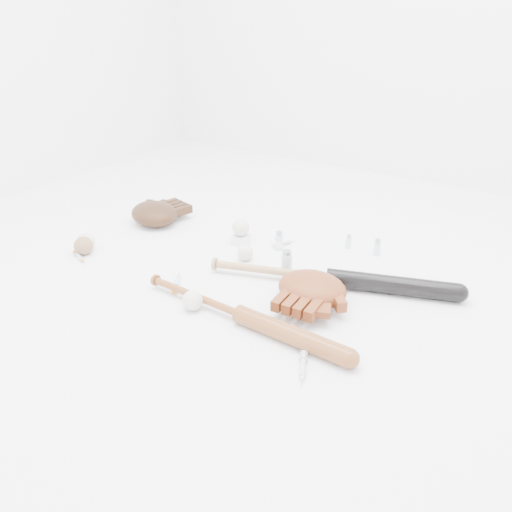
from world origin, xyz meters
The scene contains 19 objects.
bat_dark centered at (0.33, 0.12, 0.03)m, with size 0.93×0.07×0.07m, color black, non-canonical shape.
bat_wood centered at (0.19, -0.24, 0.03)m, with size 0.81×0.06×0.06m, color brown, non-canonical shape.
glove_dark centered at (-0.60, 0.21, 0.05)m, with size 0.28×0.28×0.10m, color #321C0E, non-canonical shape.
glove_tan centered at (0.32, -0.01, 0.05)m, with size 0.28×0.28×0.10m, color maroon, non-canonical shape.
trading_card centered at (-0.68, 0.24, 0.00)m, with size 0.07×0.10×0.01m, color gold.
pedestal centered at (-0.14, 0.24, 0.02)m, with size 0.07×0.07×0.04m, color white.
baseball_on_pedestal centered at (-0.14, 0.24, 0.07)m, with size 0.07×0.07×0.07m, color beige.
baseball_left centered at (-0.64, -0.15, 0.04)m, with size 0.07×0.07×0.07m, color beige.
baseball_upper centered at (-0.04, 0.13, 0.03)m, with size 0.06×0.06×0.06m, color beige.
baseball_mid centered at (0.01, -0.26, 0.03)m, with size 0.07×0.07×0.07m, color beige.
baseball_aged centered at (-0.62, -0.18, 0.04)m, with size 0.07×0.07×0.07m, color olive.
syringe_0 centered at (-0.60, -0.22, 0.01)m, with size 0.14×0.02×0.02m, color #ADBCC6, non-canonical shape.
syringe_1 centered at (-0.14, -0.17, 0.01)m, with size 0.16×0.03×0.02m, color #ADBCC6, non-canonical shape.
syringe_2 centered at (0.02, 0.33, 0.01)m, with size 0.14×0.02×0.02m, color #ADBCC6, non-canonical shape.
syringe_3 centered at (0.47, -0.34, 0.01)m, with size 0.16×0.03×0.02m, color #ADBCC6, non-canonical shape.
vial_0 centered at (0.38, 0.45, 0.04)m, with size 0.03×0.03×0.07m, color silver.
vial_1 centered at (0.26, 0.45, 0.03)m, with size 0.02×0.02×0.06m, color silver.
vial_2 centered at (0.03, 0.28, 0.04)m, with size 0.03×0.03×0.08m, color silver.
vial_3 centered at (0.15, 0.12, 0.05)m, with size 0.04×0.04×0.10m, color silver.
Camera 1 is at (0.94, -1.33, 0.91)m, focal length 35.00 mm.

